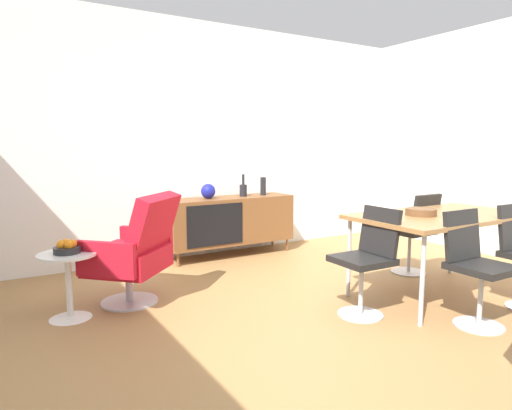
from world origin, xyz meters
TOP-DOWN VIEW (x-y plane):
  - ground_plane at (0.00, 0.00)m, footprint 8.32×8.32m
  - wall_back at (0.00, 2.60)m, footprint 6.80×0.12m
  - sideboard at (0.39, 2.30)m, footprint 1.60×0.45m
  - vase_cobalt at (0.58, 2.30)m, footprint 0.09×0.09m
  - vase_sculptural_dark at (0.87, 2.30)m, footprint 0.07×0.07m
  - vase_ceramic_small at (0.11, 2.30)m, footprint 0.17×0.17m
  - dining_table at (1.31, 0.03)m, footprint 1.60×0.90m
  - wooden_bowl_on_table at (1.09, 0.07)m, footprint 0.26×0.26m
  - dining_chair_near_window at (0.43, 0.03)m, footprint 0.43×0.41m
  - dining_chair_back_right at (1.67, 0.59)m, footprint 0.41×0.43m
  - dining_chair_front_left at (0.97, -0.53)m, footprint 0.40×0.43m
  - lounge_chair_red at (-1.08, 1.22)m, footprint 0.91×0.91m
  - side_table_round at (-1.62, 1.16)m, footprint 0.44×0.44m
  - fruit_bowl at (-1.62, 1.15)m, footprint 0.20×0.20m

SIDE VIEW (x-z plane):
  - ground_plane at x=0.00m, z-range 0.00..0.00m
  - side_table_round at x=-1.62m, z-range 0.06..0.58m
  - sideboard at x=0.39m, z-range 0.08..0.80m
  - lounge_chair_red at x=-1.08m, z-range -0.01..0.94m
  - dining_chair_near_window at x=0.43m, z-range 0.04..0.90m
  - dining_chair_back_right at x=1.67m, z-range 0.04..0.90m
  - dining_chair_front_left at x=0.97m, z-range 0.04..0.90m
  - fruit_bowl at x=-1.62m, z-range 0.51..0.62m
  - dining_table at x=1.31m, z-range 0.33..1.07m
  - wooden_bowl_on_table at x=1.09m, z-range 0.74..0.80m
  - vase_cobalt at x=0.58m, z-range 0.67..0.94m
  - vase_ceramic_small at x=0.11m, z-range 0.72..0.89m
  - vase_sculptural_dark at x=0.87m, z-range 0.72..0.95m
  - wall_back at x=0.00m, z-range 0.00..2.80m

